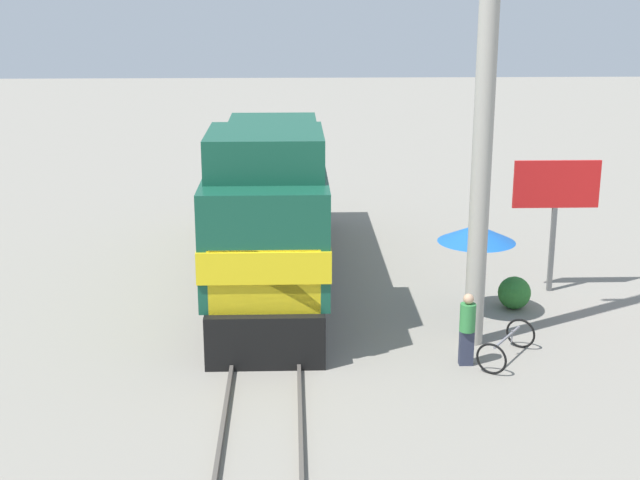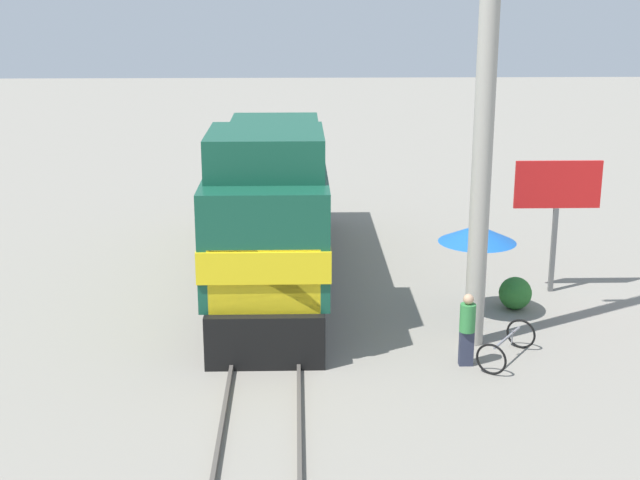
# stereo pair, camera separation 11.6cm
# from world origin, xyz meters

# --- Properties ---
(ground_plane) EXTENTS (120.00, 120.00, 0.00)m
(ground_plane) POSITION_xyz_m (0.00, 0.00, 0.00)
(ground_plane) COLOR gray
(rail_near) EXTENTS (0.08, 28.31, 0.15)m
(rail_near) POSITION_xyz_m (-0.72, 0.00, 0.07)
(rail_near) COLOR #4C4742
(rail_near) RESTS_ON ground_plane
(rail_far) EXTENTS (0.08, 28.31, 0.15)m
(rail_far) POSITION_xyz_m (0.72, 0.00, 0.07)
(rail_far) COLOR #4C4742
(rail_far) RESTS_ON ground_plane
(locomotive) EXTENTS (2.85, 13.02, 4.75)m
(locomotive) POSITION_xyz_m (0.00, 2.47, 2.06)
(locomotive) COLOR black
(locomotive) RESTS_ON ground_plane
(utility_pole) EXTENTS (1.80, 0.44, 10.77)m
(utility_pole) POSITION_xyz_m (4.74, -2.22, 5.44)
(utility_pole) COLOR #9E998E
(utility_pole) RESTS_ON ground_plane
(vendor_umbrella) EXTENTS (1.90, 1.90, 2.36)m
(vendor_umbrella) POSITION_xyz_m (5.08, -0.55, 2.14)
(vendor_umbrella) COLOR #4C4C4C
(vendor_umbrella) RESTS_ON ground_plane
(billboard_sign) EXTENTS (2.28, 0.12, 3.56)m
(billboard_sign) POSITION_xyz_m (7.53, 1.34, 2.71)
(billboard_sign) COLOR #595959
(billboard_sign) RESTS_ON ground_plane
(shrub_cluster) EXTENTS (0.83, 0.83, 0.83)m
(shrub_cluster) POSITION_xyz_m (6.23, 0.00, 0.42)
(shrub_cluster) COLOR #2D722D
(shrub_cluster) RESTS_ON ground_plane
(person_bystander) EXTENTS (0.34, 0.34, 1.62)m
(person_bystander) POSITION_xyz_m (4.34, -3.45, 0.87)
(person_bystander) COLOR #2D3347
(person_bystander) RESTS_ON ground_plane
(bicycle) EXTENTS (1.57, 1.84, 0.69)m
(bicycle) POSITION_xyz_m (5.27, -3.26, 0.36)
(bicycle) COLOR black
(bicycle) RESTS_ON ground_plane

